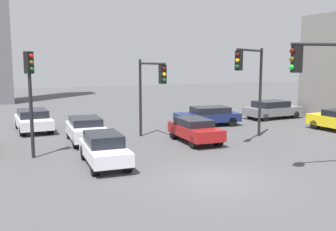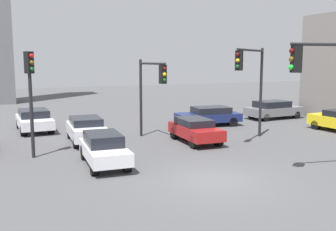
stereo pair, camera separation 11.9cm
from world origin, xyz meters
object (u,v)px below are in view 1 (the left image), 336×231
at_px(traffic_light_0, 30,84).
at_px(car_6, 272,109).
at_px(traffic_light_2, 251,73).
at_px(traffic_light_3, 151,83).
at_px(car_8, 86,129).
at_px(car_4, 104,149).
at_px(car_2, 33,120).
at_px(car_0, 208,116).
at_px(car_7, 195,129).

relative_size(traffic_light_0, car_6, 1.07).
bearing_deg(traffic_light_2, traffic_light_3, -63.59).
height_order(traffic_light_2, traffic_light_3, traffic_light_2).
distance_m(traffic_light_3, car_8, 4.47).
bearing_deg(car_4, traffic_light_2, 103.08).
distance_m(car_2, car_6, 17.75).
height_order(traffic_light_0, car_0, traffic_light_0).
bearing_deg(car_0, car_4, 43.16).
bearing_deg(traffic_light_2, traffic_light_0, -41.57).
distance_m(car_0, car_7, 5.74).
relative_size(car_0, car_2, 1.04).
bearing_deg(car_2, traffic_light_0, -6.88).
xyz_separation_m(traffic_light_2, car_4, (-8.69, -1.48, -3.09)).
distance_m(car_6, car_8, 15.54).
relative_size(car_0, car_8, 1.11).
relative_size(traffic_light_0, traffic_light_2, 0.94).
bearing_deg(traffic_light_3, car_2, -139.51).
bearing_deg(car_0, traffic_light_3, 35.30).
height_order(traffic_light_2, car_0, traffic_light_2).
relative_size(car_0, car_6, 0.98).
distance_m(traffic_light_3, car_6, 12.68).
bearing_deg(traffic_light_0, car_8, 95.79).
relative_size(car_2, car_4, 1.08).
relative_size(car_0, car_7, 1.14).
bearing_deg(car_6, traffic_light_3, -164.31).
xyz_separation_m(traffic_light_3, car_8, (-3.50, 1.10, -2.54)).
bearing_deg(traffic_light_3, car_0, 115.31).
relative_size(traffic_light_3, car_4, 1.15).
bearing_deg(traffic_light_3, car_6, 104.23).
bearing_deg(car_0, car_8, 18.36).
distance_m(traffic_light_2, traffic_light_3, 5.51).
xyz_separation_m(traffic_light_2, car_8, (-8.35, 3.66, -3.10)).
bearing_deg(car_8, car_2, -150.42).
xyz_separation_m(traffic_light_2, car_6, (6.92, 6.51, -3.10)).
bearing_deg(car_2, car_0, 74.68).
bearing_deg(car_4, car_2, -165.03).
distance_m(traffic_light_0, traffic_light_3, 6.69).
distance_m(traffic_light_0, car_4, 4.65).
relative_size(traffic_light_3, car_2, 1.06).
xyz_separation_m(car_4, car_8, (0.33, 5.14, -0.00)).
distance_m(traffic_light_0, traffic_light_2, 11.46).
distance_m(car_4, car_6, 17.54).
bearing_deg(car_4, car_6, 120.52).
height_order(traffic_light_3, car_0, traffic_light_3).
distance_m(car_2, car_7, 10.77).
bearing_deg(traffic_light_0, car_4, 12.09).
bearing_deg(car_2, car_7, 45.48).
distance_m(traffic_light_3, car_7, 3.56).
bearing_deg(car_2, car_6, 82.08).
xyz_separation_m(traffic_light_2, traffic_light_3, (-4.85, 2.56, -0.55)).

